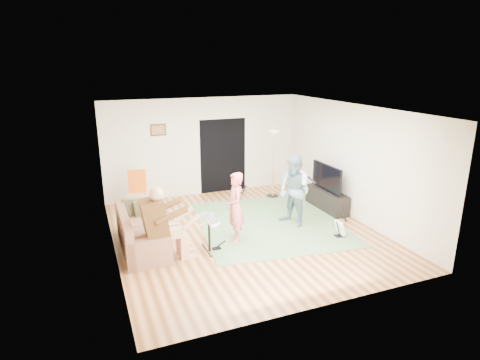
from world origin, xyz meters
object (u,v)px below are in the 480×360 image
at_px(tv_cabinet, 327,200).
at_px(drum_kit, 209,236).
at_px(sofa, 138,236).
at_px(guitar_spare, 340,228).
at_px(guitarist, 294,191).
at_px(television, 327,177).
at_px(torchiere_lamp, 274,152).
at_px(dining_chair, 137,199).
at_px(singer, 235,207).

bearing_deg(tv_cabinet, drum_kit, -161.54).
xyz_separation_m(sofa, guitar_spare, (4.09, -1.04, -0.06)).
distance_m(sofa, guitar_spare, 4.22).
relative_size(guitarist, guitar_spare, 2.25).
xyz_separation_m(drum_kit, guitar_spare, (2.81, -0.39, -0.11)).
xyz_separation_m(sofa, television, (4.74, 0.52, 0.58)).
height_order(torchiere_lamp, dining_chair, torchiere_lamp).
distance_m(drum_kit, television, 3.68).
height_order(sofa, guitar_spare, sofa).
bearing_deg(drum_kit, guitar_spare, -7.90).
distance_m(sofa, guitarist, 3.53).
bearing_deg(tv_cabinet, television, 180.00).
height_order(drum_kit, dining_chair, dining_chair).
relative_size(drum_kit, singer, 0.50).
bearing_deg(television, tv_cabinet, 0.00).
distance_m(singer, guitarist, 1.57).
xyz_separation_m(guitarist, television, (1.25, 0.60, 0.03)).
xyz_separation_m(guitar_spare, television, (0.64, 1.56, 0.64)).
height_order(sofa, guitarist, guitarist).
bearing_deg(singer, guitarist, 109.47).
height_order(singer, guitar_spare, singer).
xyz_separation_m(torchiere_lamp, tv_cabinet, (0.84, -1.40, -1.02)).
relative_size(dining_chair, television, 0.90).
distance_m(drum_kit, guitarist, 2.33).
height_order(sofa, singer, singer).
xyz_separation_m(torchiere_lamp, television, (0.79, -1.40, -0.42)).
bearing_deg(guitar_spare, guitarist, 122.20).
bearing_deg(television, sofa, -173.76).
bearing_deg(singer, drum_kit, -58.00).
height_order(tv_cabinet, television, television).
bearing_deg(singer, tv_cabinet, 116.21).
bearing_deg(singer, torchiere_lamp, 147.71).
height_order(sofa, dining_chair, dining_chair).
xyz_separation_m(drum_kit, guitarist, (2.20, 0.57, 0.50)).
distance_m(sofa, dining_chair, 2.02).
bearing_deg(guitarist, tv_cabinet, 94.51).
relative_size(guitar_spare, torchiere_lamp, 0.39).
bearing_deg(sofa, drum_kit, -26.77).
bearing_deg(dining_chair, sofa, -81.37).
bearing_deg(dining_chair, guitar_spare, -22.40).
relative_size(drum_kit, tv_cabinet, 0.53).
bearing_deg(dining_chair, guitarist, -16.79).
relative_size(tv_cabinet, television, 1.17).
distance_m(singer, tv_cabinet, 3.02).
bearing_deg(guitarist, singer, -99.63).
relative_size(guitarist, television, 1.37).
distance_m(guitar_spare, dining_chair, 4.90).
bearing_deg(singer, guitar_spare, 81.52).
relative_size(singer, dining_chair, 1.38).
distance_m(guitarist, tv_cabinet, 1.54).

